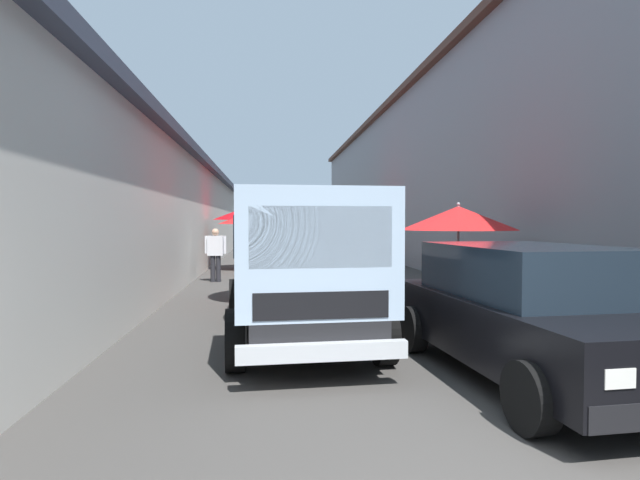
{
  "coord_description": "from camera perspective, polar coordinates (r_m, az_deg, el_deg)",
  "views": [
    {
      "loc": [
        -2.18,
        1.6,
        1.71
      ],
      "look_at": [
        11.22,
        0.23,
        1.23
      ],
      "focal_mm": 28.74,
      "sensor_mm": 36.0,
      "label": 1
    }
  ],
  "objects": [
    {
      "name": "fruit_stall_far_left",
      "position": [
        10.62,
        15.0,
        1.51
      ],
      "size": [
        2.33,
        2.33,
        2.1
      ],
      "color": "#9E9EA3",
      "rests_on": "ground"
    },
    {
      "name": "vendor_in_shade",
      "position": [
        17.44,
        5.85,
        -0.71
      ],
      "size": [
        0.62,
        0.21,
        1.53
      ],
      "color": "#665B4C",
      "rests_on": "ground"
    },
    {
      "name": "vendor_by_crates",
      "position": [
        14.83,
        -11.56,
        -1.27
      ],
      "size": [
        0.24,
        0.61,
        1.52
      ],
      "color": "#232328",
      "rests_on": "ground"
    },
    {
      "name": "fruit_stall_near_right",
      "position": [
        22.29,
        4.45,
        2.43
      ],
      "size": [
        2.82,
        2.82,
        2.35
      ],
      "color": "#9E9EA3",
      "rests_on": "ground"
    },
    {
      "name": "parked_scooter",
      "position": [
        13.82,
        12.99,
        -3.24
      ],
      "size": [
        1.69,
        0.39,
        1.14
      ],
      "color": "black",
      "rests_on": "ground"
    },
    {
      "name": "building_right_concrete",
      "position": [
        20.07,
        20.49,
        7.02
      ],
      "size": [
        49.8,
        7.5,
        6.97
      ],
      "color": "gray",
      "rests_on": "ground"
    },
    {
      "name": "fruit_stall_far_right",
      "position": [
        18.34,
        -7.94,
        2.44
      ],
      "size": [
        2.56,
        2.56,
        2.35
      ],
      "color": "#9E9EA3",
      "rests_on": "ground"
    },
    {
      "name": "ground",
      "position": [
        15.85,
        -0.02,
        -4.15
      ],
      "size": [
        90.0,
        90.0,
        0.0
      ],
      "primitive_type": "plane",
      "color": "#3D3A38"
    },
    {
      "name": "delivery_truck",
      "position": [
        6.63,
        -1.85,
        -3.76
      ],
      "size": [
        5.01,
        2.19,
        2.08
      ],
      "color": "black",
      "rests_on": "ground"
    },
    {
      "name": "hatchback_car",
      "position": [
        6.08,
        22.42,
        -7.33
      ],
      "size": [
        4.02,
        2.15,
        1.45
      ],
      "color": "black",
      "rests_on": "ground"
    },
    {
      "name": "fruit_stall_near_left",
      "position": [
        11.01,
        -4.78,
        2.0
      ],
      "size": [
        2.46,
        2.46,
        2.2
      ],
      "color": "#9E9EA3",
      "rests_on": "ground"
    },
    {
      "name": "building_left_whitewash",
      "position": [
        18.79,
        -23.34,
        2.52
      ],
      "size": [
        49.8,
        7.5,
        3.82
      ],
      "color": "beige",
      "rests_on": "ground"
    }
  ]
}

